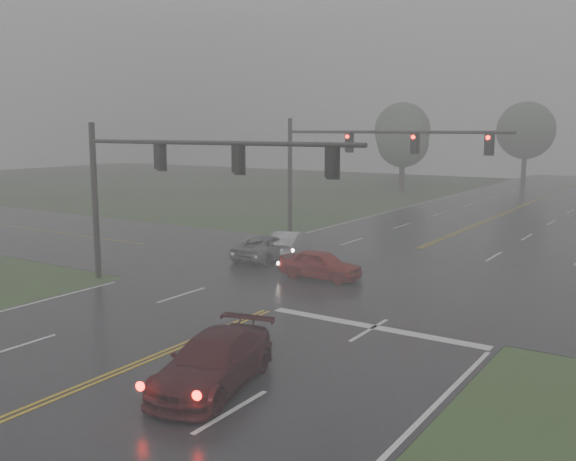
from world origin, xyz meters
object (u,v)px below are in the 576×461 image
Objects in this scene: sedan_red at (320,279)px; sedan_maroon at (214,387)px; sedan_silver at (290,255)px; signal_gantry_far at (352,153)px; car_grey at (268,260)px; signal_gantry_near at (163,172)px.

sedan_maroon is at bearing -164.65° from sedan_red.
signal_gantry_far reaches higher than sedan_silver.
sedan_silver is at bearing -104.93° from car_grey.
signal_gantry_near is (-8.80, 7.34, 5.28)m from sedan_maroon.
sedan_maroon is at bearing 118.25° from car_grey.
signal_gantry_far is at bearing 88.96° from signal_gantry_near.
sedan_red reaches higher than car_grey.
sedan_maroon is 19.08m from sedan_silver.
sedan_maroon is 17.81m from car_grey.
sedan_maroon is 0.35× the size of signal_gantry_near.
signal_gantry_far is at bearing -94.21° from car_grey.
signal_gantry_near reaches higher than sedan_maroon.
sedan_maroon is 12.61m from signal_gantry_near.
signal_gantry_near reaches higher than sedan_red.
signal_gantry_near is 0.94× the size of signal_gantry_far.
sedan_silver is (-4.36, 4.06, 0.00)m from sedan_red.
sedan_silver reaches higher than sedan_red.
car_grey is (-0.39, -1.65, 0.00)m from sedan_silver.
sedan_red is 0.85× the size of car_grey.
sedan_red is at bearing -69.21° from signal_gantry_far.
car_grey is 9.67m from signal_gantry_near.
signal_gantry_far reaches higher than sedan_red.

